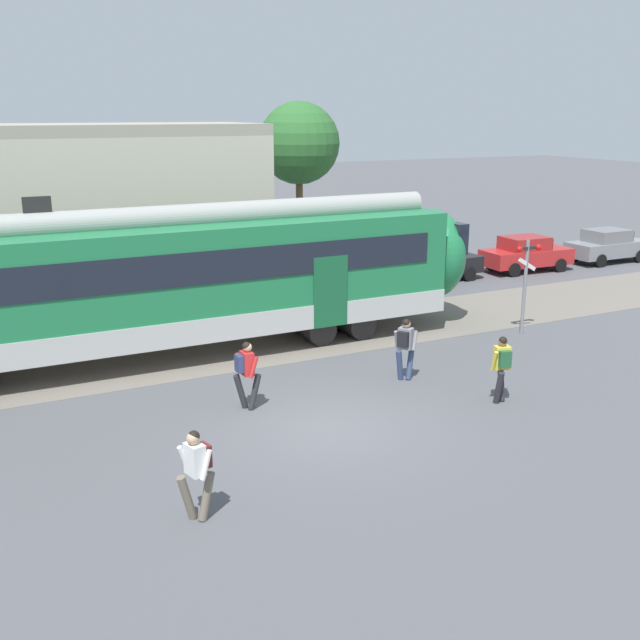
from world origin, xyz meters
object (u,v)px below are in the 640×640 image
(pedestrian_grey, at_px, (405,344))
(parked_car_red, at_px, (526,254))
(crossing_signal, at_px, (526,272))
(parked_car_grey, at_px, (608,245))
(pedestrian_white, at_px, (196,467))
(pedestrian_yellow, at_px, (502,364))
(parked_car_black, at_px, (433,262))
(pedestrian_red, at_px, (246,369))

(pedestrian_grey, height_order, parked_car_red, pedestrian_grey)
(parked_car_red, xyz_separation_m, crossing_signal, (-6.71, -7.47, 1.23))
(pedestrian_grey, bearing_deg, crossing_signal, 18.65)
(parked_car_grey, height_order, crossing_signal, crossing_signal)
(pedestrian_white, xyz_separation_m, pedestrian_grey, (6.98, 4.30, 0.00))
(pedestrian_yellow, height_order, parked_car_grey, pedestrian_yellow)
(pedestrian_yellow, xyz_separation_m, crossing_signal, (4.43, 4.27, 1.02))
(pedestrian_grey, relative_size, parked_car_black, 0.41)
(pedestrian_grey, distance_m, parked_car_grey, 19.52)
(pedestrian_yellow, height_order, parked_car_black, pedestrian_yellow)
(crossing_signal, bearing_deg, pedestrian_white, -153.83)
(pedestrian_grey, relative_size, parked_car_grey, 0.42)
(pedestrian_white, height_order, parked_car_red, pedestrian_white)
(pedestrian_yellow, relative_size, crossing_signal, 0.56)
(parked_car_red, height_order, crossing_signal, crossing_signal)
(pedestrian_yellow, bearing_deg, parked_car_black, 61.95)
(pedestrian_yellow, bearing_deg, crossing_signal, 43.94)
(pedestrian_red, xyz_separation_m, parked_car_red, (16.76, 9.39, -0.21))
(parked_car_black, height_order, crossing_signal, crossing_signal)
(pedestrian_white, relative_size, crossing_signal, 0.56)
(parked_car_black, height_order, parked_car_red, same)
(pedestrian_grey, bearing_deg, pedestrian_red, -179.90)
(pedestrian_white, relative_size, parked_car_red, 0.41)
(pedestrian_grey, bearing_deg, pedestrian_white, -148.37)
(crossing_signal, bearing_deg, pedestrian_red, -169.23)
(pedestrian_grey, xyz_separation_m, pedestrian_yellow, (1.21, -2.37, 0.00))
(pedestrian_red, distance_m, pedestrian_yellow, 6.10)
(pedestrian_yellow, relative_size, parked_car_black, 0.41)
(pedestrian_white, distance_m, pedestrian_grey, 8.19)
(pedestrian_grey, height_order, parked_car_black, pedestrian_grey)
(pedestrian_grey, height_order, crossing_signal, crossing_signal)
(pedestrian_white, bearing_deg, parked_car_grey, 29.33)
(parked_car_grey, relative_size, crossing_signal, 1.33)
(pedestrian_yellow, xyz_separation_m, parked_car_red, (11.14, 11.74, -0.21))
(pedestrian_red, distance_m, parked_car_red, 19.21)
(pedestrian_white, relative_size, pedestrian_grey, 1.00)
(pedestrian_red, xyz_separation_m, crossing_signal, (10.06, 1.91, 1.02))
(pedestrian_yellow, distance_m, crossing_signal, 6.24)
(pedestrian_red, xyz_separation_m, pedestrian_yellow, (5.63, -2.36, 0.00))
(pedestrian_grey, height_order, pedestrian_yellow, same)
(pedestrian_red, height_order, parked_car_grey, pedestrian_red)
(pedestrian_grey, xyz_separation_m, crossing_signal, (5.64, 1.90, 1.02))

